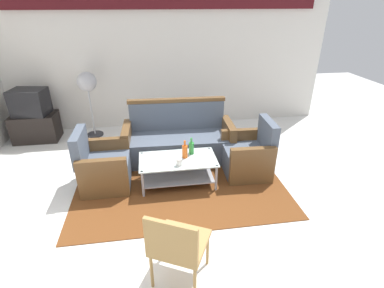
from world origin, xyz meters
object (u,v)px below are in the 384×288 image
(wicker_chair, at_px, (177,244))
(bottle_orange, at_px, (185,151))
(cup, at_px, (179,162))
(couch, at_px, (179,141))
(pedestal_fan, at_px, (87,86))
(armchair_left, at_px, (103,167))
(bottle_green, at_px, (191,148))
(armchair_right, at_px, (248,156))
(tv_stand, at_px, (36,127))
(coffee_table, at_px, (178,167))
(television, at_px, (30,102))

(wicker_chair, bearing_deg, bottle_orange, 107.19)
(cup, bearing_deg, wicker_chair, -97.12)
(couch, distance_m, pedestal_fan, 2.07)
(couch, height_order, wicker_chair, couch)
(pedestal_fan, distance_m, wicker_chair, 3.91)
(armchair_left, height_order, bottle_green, armchair_left)
(bottle_green, bearing_deg, cup, -124.91)
(couch, distance_m, wicker_chair, 2.51)
(couch, relative_size, armchair_right, 2.14)
(armchair_left, xyz_separation_m, wicker_chair, (0.88, -1.83, 0.21))
(couch, bearing_deg, tv_stand, -21.07)
(cup, xyz_separation_m, pedestal_fan, (-1.47, 2.14, 0.55))
(bottle_green, height_order, pedestal_fan, pedestal_fan)
(bottle_green, bearing_deg, coffee_table, -148.16)
(bottle_orange, distance_m, tv_stand, 3.25)
(bottle_green, distance_m, cup, 0.38)
(bottle_green, relative_size, television, 0.38)
(pedestal_fan, bearing_deg, wicker_chair, -70.66)
(coffee_table, relative_size, television, 1.66)
(pedestal_fan, bearing_deg, cup, -55.49)
(armchair_left, bearing_deg, couch, 119.95)
(armchair_left, xyz_separation_m, armchair_right, (2.17, 0.02, 0.00))
(bottle_orange, xyz_separation_m, tv_stand, (-2.63, 1.88, -0.25))
(couch, distance_m, tv_stand, 2.85)
(bottle_green, relative_size, pedestal_fan, 0.20)
(bottle_orange, relative_size, wicker_chair, 0.32)
(armchair_left, bearing_deg, armchair_right, 90.81)
(armchair_right, relative_size, cup, 8.50)
(wicker_chair, bearing_deg, couch, 110.38)
(pedestal_fan, bearing_deg, coffee_table, -53.14)
(cup, bearing_deg, bottle_green, 55.09)
(armchair_right, relative_size, coffee_table, 0.77)
(television, bearing_deg, armchair_right, 163.17)
(coffee_table, bearing_deg, armchair_right, 8.19)
(bottle_orange, relative_size, pedestal_fan, 0.21)
(couch, xyz_separation_m, pedestal_fan, (-1.57, 1.16, 0.70))
(tv_stand, relative_size, television, 1.21)
(coffee_table, bearing_deg, pedestal_fan, 126.86)
(couch, bearing_deg, armchair_left, 31.63)
(television, relative_size, pedestal_fan, 0.52)
(coffee_table, xyz_separation_m, television, (-2.53, 1.92, 0.49))
(cup, bearing_deg, coffee_table, 89.79)
(cup, xyz_separation_m, tv_stand, (-2.53, 2.09, -0.20))
(tv_stand, bearing_deg, wicker_chair, -57.02)
(armchair_right, bearing_deg, tv_stand, 66.51)
(bottle_green, relative_size, cup, 2.54)
(bottle_orange, height_order, bottle_green, bottle_orange)
(bottle_orange, bearing_deg, pedestal_fan, 129.27)
(bottle_green, xyz_separation_m, tv_stand, (-2.74, 1.78, -0.25))
(armchair_left, distance_m, tv_stand, 2.30)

